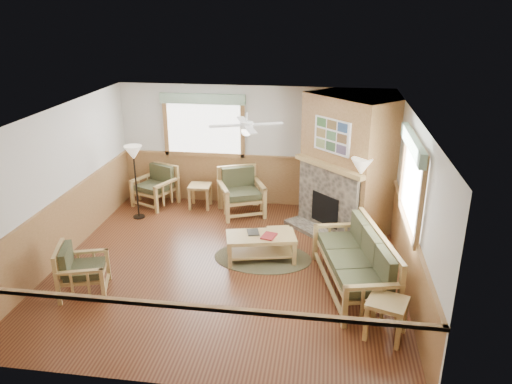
# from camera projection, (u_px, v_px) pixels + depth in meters

# --- Properties ---
(floor) EXTENTS (6.00, 6.00, 0.01)m
(floor) POSITION_uv_depth(u_px,v_px,m) (228.00, 265.00, 8.84)
(floor) COLOR #572C18
(floor) RESTS_ON ground
(ceiling) EXTENTS (6.00, 6.00, 0.01)m
(ceiling) POSITION_uv_depth(u_px,v_px,m) (225.00, 115.00, 7.88)
(ceiling) COLOR white
(ceiling) RESTS_ON floor
(wall_back) EXTENTS (6.00, 0.02, 2.70)m
(wall_back) POSITION_uv_depth(u_px,v_px,m) (253.00, 146.00, 11.13)
(wall_back) COLOR silver
(wall_back) RESTS_ON floor
(wall_front) EXTENTS (6.00, 0.02, 2.70)m
(wall_front) POSITION_uv_depth(u_px,v_px,m) (174.00, 290.00, 5.59)
(wall_front) COLOR silver
(wall_front) RESTS_ON floor
(wall_left) EXTENTS (0.02, 6.00, 2.70)m
(wall_left) POSITION_uv_depth(u_px,v_px,m) (59.00, 186.00, 8.76)
(wall_left) COLOR silver
(wall_left) RESTS_ON floor
(wall_right) EXTENTS (0.02, 6.00, 2.70)m
(wall_right) POSITION_uv_depth(u_px,v_px,m) (411.00, 204.00, 7.96)
(wall_right) COLOR silver
(wall_right) RESTS_ON floor
(wainscot) EXTENTS (6.00, 6.00, 1.10)m
(wainscot) POSITION_uv_depth(u_px,v_px,m) (227.00, 237.00, 8.65)
(wainscot) COLOR olive
(wainscot) RESTS_ON floor
(fireplace) EXTENTS (3.11, 3.11, 2.70)m
(fireplace) POSITION_uv_depth(u_px,v_px,m) (347.00, 163.00, 9.98)
(fireplace) COLOR olive
(fireplace) RESTS_ON floor
(window_back) EXTENTS (1.90, 0.16, 1.50)m
(window_back) POSITION_uv_depth(u_px,v_px,m) (203.00, 92.00, 10.82)
(window_back) COLOR white
(window_back) RESTS_ON wall_back
(window_right) EXTENTS (0.16, 1.90, 1.50)m
(window_right) POSITION_uv_depth(u_px,v_px,m) (419.00, 135.00, 7.36)
(window_right) COLOR white
(window_right) RESTS_ON wall_right
(ceiling_fan) EXTENTS (1.59, 1.59, 0.36)m
(ceiling_fan) POSITION_uv_depth(u_px,v_px,m) (246.00, 114.00, 8.13)
(ceiling_fan) COLOR white
(ceiling_fan) RESTS_ON ceiling
(sofa) EXTENTS (2.27, 1.35, 0.98)m
(sofa) POSITION_uv_depth(u_px,v_px,m) (353.00, 261.00, 7.97)
(sofa) COLOR tan
(sofa) RESTS_ON floor
(armchair_back_left) EXTENTS (1.05, 1.05, 0.90)m
(armchair_back_left) POSITION_uv_depth(u_px,v_px,m) (155.00, 186.00, 11.33)
(armchair_back_left) COLOR tan
(armchair_back_left) RESTS_ON floor
(armchair_back_right) EXTENTS (1.17, 1.17, 0.99)m
(armchair_back_right) POSITION_uv_depth(u_px,v_px,m) (241.00, 192.00, 10.83)
(armchair_back_right) COLOR tan
(armchair_back_right) RESTS_ON floor
(armchair_left) EXTENTS (0.91, 0.91, 0.81)m
(armchair_left) POSITION_uv_depth(u_px,v_px,m) (83.00, 269.00, 7.90)
(armchair_left) COLOR tan
(armchair_left) RESTS_ON floor
(coffee_table) EXTENTS (1.33, 0.88, 0.49)m
(coffee_table) POSITION_uv_depth(u_px,v_px,m) (261.00, 247.00, 8.95)
(coffee_table) COLOR tan
(coffee_table) RESTS_ON floor
(end_table_chairs) EXTENTS (0.50, 0.48, 0.54)m
(end_table_chairs) POSITION_uv_depth(u_px,v_px,m) (200.00, 196.00, 11.26)
(end_table_chairs) COLOR tan
(end_table_chairs) RESTS_ON floor
(end_table_sofa) EXTENTS (0.65, 0.64, 0.58)m
(end_table_sofa) POSITION_uv_depth(u_px,v_px,m) (386.00, 318.00, 6.87)
(end_table_sofa) COLOR tan
(end_table_sofa) RESTS_ON floor
(footstool) EXTENTS (0.53, 0.53, 0.38)m
(footstool) POSITION_uv_depth(u_px,v_px,m) (279.00, 239.00, 9.38)
(footstool) COLOR tan
(footstool) RESTS_ON floor
(braided_rug) EXTENTS (2.19, 2.19, 0.01)m
(braided_rug) POSITION_uv_depth(u_px,v_px,m) (263.00, 258.00, 9.09)
(braided_rug) COLOR #4C472F
(braided_rug) RESTS_ON floor
(floor_lamp_left) EXTENTS (0.43, 0.43, 1.61)m
(floor_lamp_left) POSITION_uv_depth(u_px,v_px,m) (136.00, 182.00, 10.53)
(floor_lamp_left) COLOR black
(floor_lamp_left) RESTS_ON floor
(floor_lamp_right) EXTENTS (0.50, 0.50, 1.73)m
(floor_lamp_right) POSITION_uv_depth(u_px,v_px,m) (359.00, 202.00, 9.31)
(floor_lamp_right) COLOR black
(floor_lamp_right) RESTS_ON floor
(book_red) EXTENTS (0.29, 0.34, 0.03)m
(book_red) POSITION_uv_depth(u_px,v_px,m) (269.00, 235.00, 8.79)
(book_red) COLOR maroon
(book_red) RESTS_ON coffee_table
(book_dark) EXTENTS (0.26, 0.31, 0.02)m
(book_dark) POSITION_uv_depth(u_px,v_px,m) (253.00, 232.00, 8.94)
(book_dark) COLOR #272620
(book_dark) RESTS_ON coffee_table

